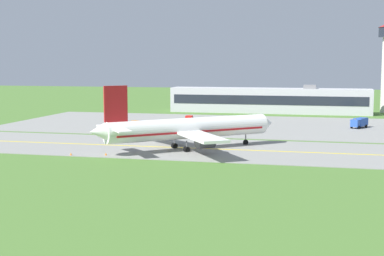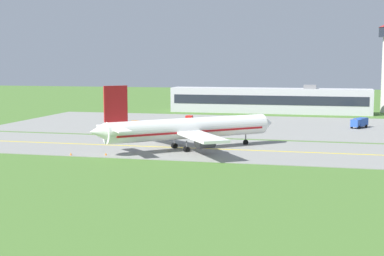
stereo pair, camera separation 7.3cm
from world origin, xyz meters
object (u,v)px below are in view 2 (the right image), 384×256
at_px(airplane_lead, 187,129).
at_px(service_truck_catering, 185,120).
at_px(service_truck_pushback, 175,124).
at_px(service_truck_baggage, 131,126).
at_px(service_truck_fuel, 359,122).

height_order(airplane_lead, service_truck_catering, airplane_lead).
bearing_deg(service_truck_pushback, service_truck_baggage, -158.51).
xyz_separation_m(service_truck_catering, service_truck_pushback, (0.74, -12.56, 0.35)).
xyz_separation_m(service_truck_baggage, service_truck_catering, (9.63, 16.64, 0.00)).
relative_size(airplane_lead, service_truck_baggage, 4.85).
distance_m(service_truck_baggage, service_truck_pushback, 11.15).
bearing_deg(service_truck_pushback, service_truck_catering, 93.36).
distance_m(airplane_lead, service_truck_pushback, 32.21).
bearing_deg(airplane_lead, service_truck_catering, 104.91).
relative_size(service_truck_fuel, service_truck_pushback, 0.99).
bearing_deg(service_truck_fuel, service_truck_pushback, -162.70).
bearing_deg(service_truck_pushback, service_truck_fuel, 17.30).
bearing_deg(airplane_lead, service_truck_pushback, 109.41).
distance_m(airplane_lead, service_truck_catering, 44.43).
xyz_separation_m(service_truck_fuel, service_truck_catering, (-45.70, -1.44, -0.35)).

